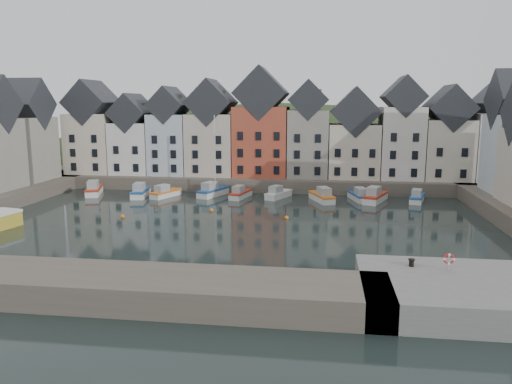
% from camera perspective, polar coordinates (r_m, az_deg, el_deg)
% --- Properties ---
extents(ground, '(260.00, 260.00, 0.00)m').
position_cam_1_polar(ground, '(56.66, -2.95, -4.06)').
color(ground, black).
rests_on(ground, ground).
extents(far_quay, '(90.00, 16.00, 2.00)m').
position_cam_1_polar(far_quay, '(85.57, 0.75, 1.47)').
color(far_quay, '#50473D').
rests_on(far_quay, ground).
extents(near_quay, '(18.00, 10.00, 2.00)m').
position_cam_1_polar(near_quay, '(38.18, 25.58, -10.60)').
color(near_quay, '#60605E').
rests_on(near_quay, ground).
extents(near_wall, '(50.00, 6.00, 2.00)m').
position_cam_1_polar(near_wall, '(39.97, -23.58, -9.53)').
color(near_wall, '#50473D').
rests_on(near_wall, ground).
extents(hillside, '(153.60, 70.40, 64.00)m').
position_cam_1_polar(hillside, '(114.95, 2.32, -5.97)').
color(hillside, '#22371B').
rests_on(hillside, ground).
extents(far_terrace, '(72.37, 8.16, 17.78)m').
position_cam_1_polar(far_terrace, '(82.43, 2.82, 6.63)').
color(far_terrace, beige).
rests_on(far_terrace, far_quay).
extents(left_terrace, '(7.65, 17.00, 15.69)m').
position_cam_1_polar(left_terrace, '(81.96, -26.79, 5.55)').
color(left_terrace, gray).
rests_on(left_terrace, left_quay).
extents(mooring_buoys, '(20.50, 5.50, 0.50)m').
position_cam_1_polar(mooring_buoys, '(62.52, -5.66, -2.61)').
color(mooring_buoys, orange).
rests_on(mooring_buoys, ground).
extents(boat_a, '(3.93, 6.79, 2.49)m').
position_cam_1_polar(boat_a, '(80.56, -18.03, 0.24)').
color(boat_a, silver).
rests_on(boat_a, ground).
extents(boat_b, '(2.86, 6.50, 2.41)m').
position_cam_1_polar(boat_b, '(76.89, -13.07, 0.01)').
color(boat_b, silver).
rests_on(boat_b, ground).
extents(boat_c, '(3.70, 5.84, 2.15)m').
position_cam_1_polar(boat_c, '(75.78, -10.35, -0.10)').
color(boat_c, silver).
rests_on(boat_c, ground).
extents(boat_d, '(4.06, 6.74, 12.31)m').
position_cam_1_polar(boat_d, '(75.64, -4.99, 0.13)').
color(boat_d, silver).
rests_on(boat_d, ground).
extents(boat_e, '(2.88, 5.81, 2.14)m').
position_cam_1_polar(boat_e, '(73.93, -1.81, -0.20)').
color(boat_e, silver).
rests_on(boat_e, ground).
extents(boat_f, '(3.86, 5.76, 2.13)m').
position_cam_1_polar(boat_f, '(73.81, 2.53, -0.22)').
color(boat_f, silver).
rests_on(boat_f, ground).
extents(boat_g, '(4.03, 6.44, 2.37)m').
position_cam_1_polar(boat_g, '(71.91, 7.57, -0.52)').
color(boat_g, silver).
rests_on(boat_g, ground).
extents(boat_h, '(3.13, 5.93, 2.18)m').
position_cam_1_polar(boat_h, '(73.47, 11.68, -0.46)').
color(boat_h, silver).
rests_on(boat_h, ground).
extents(boat_i, '(4.30, 6.88, 2.53)m').
position_cam_1_polar(boat_i, '(72.85, 13.45, -0.53)').
color(boat_i, silver).
rests_on(boat_i, ground).
extents(boat_j, '(3.08, 5.78, 2.12)m').
position_cam_1_polar(boat_j, '(74.46, 17.91, -0.62)').
color(boat_j, silver).
rests_on(boat_j, ground).
extents(mooring_bollard, '(0.48, 0.48, 0.56)m').
position_cam_1_polar(mooring_bollard, '(38.82, 17.35, -7.67)').
color(mooring_bollard, black).
rests_on(mooring_bollard, near_quay).
extents(life_ring_post, '(0.80, 0.17, 1.30)m').
position_cam_1_polar(life_ring_post, '(38.51, 21.18, -7.18)').
color(life_ring_post, gray).
rests_on(life_ring_post, near_quay).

